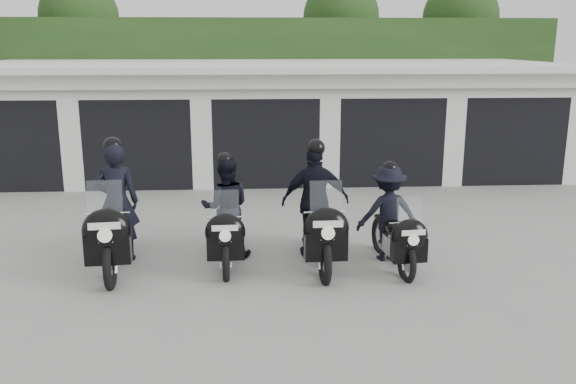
{
  "coord_description": "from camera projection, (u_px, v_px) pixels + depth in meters",
  "views": [
    {
      "loc": [
        -0.34,
        -9.2,
        3.53
      ],
      "look_at": [
        0.25,
        0.8,
        1.05
      ],
      "focal_mm": 38.0,
      "sensor_mm": 36.0,
      "label": 1
    }
  ],
  "objects": [
    {
      "name": "police_bike_c",
      "position": [
        317.0,
        209.0,
        9.91
      ],
      "size": [
        1.14,
        2.37,
        2.06
      ],
      "rotation": [
        0.0,
        0.0,
        0.03
      ],
      "color": "black",
      "rests_on": "ground"
    },
    {
      "name": "garage_block",
      "position": [
        264.0,
        118.0,
        17.25
      ],
      "size": [
        16.4,
        6.8,
        2.96
      ],
      "color": "silver",
      "rests_on": "ground"
    },
    {
      "name": "ground",
      "position": [
        275.0,
        267.0,
        9.78
      ],
      "size": [
        80.0,
        80.0,
        0.0
      ],
      "primitive_type": "plane",
      "color": "gray",
      "rests_on": "ground"
    },
    {
      "name": "police_bike_b",
      "position": [
        226.0,
        215.0,
        9.95
      ],
      "size": [
        0.85,
        2.11,
        1.83
      ],
      "rotation": [
        0.0,
        0.0,
        0.03
      ],
      "color": "black",
      "rests_on": "ground"
    },
    {
      "name": "police_bike_a",
      "position": [
        114.0,
        216.0,
        9.63
      ],
      "size": [
        0.86,
        2.44,
        2.12
      ],
      "rotation": [
        0.0,
        0.0,
        0.09
      ],
      "color": "black",
      "rests_on": "ground"
    },
    {
      "name": "background_vegetation",
      "position": [
        271.0,
        64.0,
        21.66
      ],
      "size": [
        20.0,
        3.9,
        5.8
      ],
      "color": "#1E3B15",
      "rests_on": "ground"
    },
    {
      "name": "police_bike_d",
      "position": [
        391.0,
        219.0,
        9.86
      ],
      "size": [
        1.08,
        1.97,
        1.72
      ],
      "rotation": [
        0.0,
        0.0,
        0.11
      ],
      "color": "black",
      "rests_on": "ground"
    }
  ]
}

